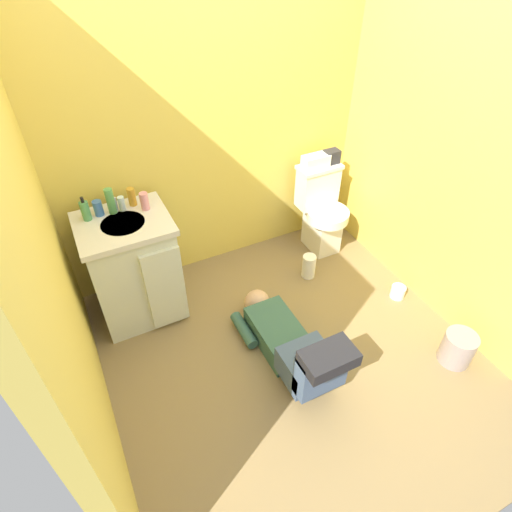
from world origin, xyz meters
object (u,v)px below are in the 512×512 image
object	(u,v)px
soap_dispenser	(85,211)
bottle_amber	(132,197)
faucet	(115,204)
vanity_cabinet	(134,268)
bottle_clear	(122,204)
trash_can	(458,348)
paper_towel_roll	(309,266)
toiletry_bag	(331,157)
bottle_pink	(144,201)
bottle_green	(111,201)
person_plumber	(291,345)
toilet	(321,210)
toilet_paper_roll	(398,292)
tissue_box	(316,161)
bottle_blue	(98,208)

from	to	relation	value
soap_dispenser	bottle_amber	size ratio (longest dim) A/B	1.31
faucet	bottle_amber	world-z (taller)	bottle_amber
vanity_cabinet	soap_dispenser	bearing A→B (deg)	146.90
bottle_clear	trash_can	bearing A→B (deg)	-41.50
vanity_cabinet	paper_towel_roll	bearing A→B (deg)	-10.25
toiletry_bag	bottle_pink	size ratio (longest dim) A/B	1.03
bottle_green	soap_dispenser	bearing A→B (deg)	-177.91
bottle_amber	paper_towel_roll	distance (m)	1.50
faucet	person_plumber	size ratio (longest dim) A/B	0.09
toilet	bottle_amber	distance (m)	1.60
toilet	faucet	xyz separation A→B (m)	(-1.62, 0.07, 0.50)
toilet	toilet_paper_roll	xyz separation A→B (m)	(0.20, -0.84, -0.32)
faucet	paper_towel_roll	bearing A→B (deg)	-16.20
tissue_box	soap_dispenser	bearing A→B (deg)	-178.54
trash_can	person_plumber	bearing A→B (deg)	154.43
vanity_cabinet	trash_can	xyz separation A→B (m)	(1.76, -1.40, -0.30)
toilet	vanity_cabinet	world-z (taller)	vanity_cabinet
bottle_amber	trash_can	bearing A→B (deg)	-43.40
bottle_blue	bottle_amber	world-z (taller)	bottle_amber
toilet	bottle_amber	size ratio (longest dim) A/B	5.93
tissue_box	bottle_blue	world-z (taller)	bottle_blue
vanity_cabinet	toilet_paper_roll	size ratio (longest dim) A/B	7.45
vanity_cabinet	bottle_blue	xyz separation A→B (m)	(-0.11, 0.15, 0.45)
bottle_blue	faucet	bearing A→B (deg)	0.46
paper_towel_roll	bottle_green	bearing A→B (deg)	164.65
faucet	toilet_paper_roll	world-z (taller)	faucet
tissue_box	trash_can	world-z (taller)	tissue_box
person_plumber	soap_dispenser	distance (m)	1.58
person_plumber	toilet_paper_roll	distance (m)	1.08
tissue_box	trash_can	xyz separation A→B (m)	(0.18, -1.57, -0.68)
bottle_blue	bottle_clear	xyz separation A→B (m)	(0.15, -0.01, -0.00)
vanity_cabinet	paper_towel_roll	distance (m)	1.38
bottle_blue	toilet_paper_roll	xyz separation A→B (m)	(1.94, -0.90, -0.82)
bottle_clear	toilet_paper_roll	bearing A→B (deg)	-26.52
bottle_green	toilet_paper_roll	world-z (taller)	bottle_green
person_plumber	trash_can	world-z (taller)	person_plumber
person_plumber	vanity_cabinet	bearing A→B (deg)	129.65
toiletry_bag	soap_dispenser	xyz separation A→B (m)	(-1.92, -0.05, 0.08)
toilet	bottle_pink	distance (m)	1.54
toilet	tissue_box	world-z (taller)	tissue_box
bottle_pink	bottle_amber	bearing A→B (deg)	125.76
person_plumber	toiletry_bag	world-z (taller)	toiletry_bag
bottle_blue	paper_towel_roll	distance (m)	1.67
bottle_amber	paper_towel_roll	world-z (taller)	bottle_amber
soap_dispenser	vanity_cabinet	bearing A→B (deg)	-33.10
tissue_box	paper_towel_roll	xyz separation A→B (m)	(-0.25, -0.41, -0.70)
bottle_green	bottle_amber	bearing A→B (deg)	13.03
person_plumber	soap_dispenser	bearing A→B (deg)	132.43
bottle_amber	toilet_paper_roll	size ratio (longest dim) A/B	1.15
faucet	toiletry_bag	bearing A→B (deg)	0.83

